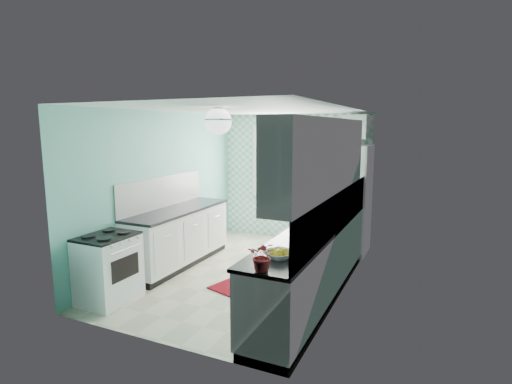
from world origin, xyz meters
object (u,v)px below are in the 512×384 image
at_px(ceiling_light, 218,121).
at_px(fridge, 345,199).
at_px(sink, 335,213).
at_px(microwave, 347,137).
at_px(fruit_bowl, 279,255).
at_px(potted_plant, 263,256).
at_px(stove, 108,267).

bearing_deg(ceiling_light, fridge, 66.75).
distance_m(fridge, sink, 1.10).
relative_size(ceiling_light, microwave, 0.75).
distance_m(ceiling_light, microwave, 2.82).
bearing_deg(fruit_bowl, fridge, 91.48).
relative_size(fruit_bowl, potted_plant, 1.04).
relative_size(ceiling_light, fridge, 0.18).
relative_size(stove, potted_plant, 2.97).
xyz_separation_m(fruit_bowl, potted_plant, (0.00, -0.40, 0.11)).
relative_size(fridge, stove, 2.24).
height_order(fruit_bowl, potted_plant, potted_plant).
distance_m(ceiling_light, sink, 2.37).
bearing_deg(potted_plant, fruit_bowl, 90.00).
bearing_deg(sink, fruit_bowl, -86.22).
bearing_deg(ceiling_light, fruit_bowl, -37.17).
bearing_deg(sink, fridge, 98.77).
xyz_separation_m(sink, potted_plant, (-0.00, -2.80, 0.16)).
xyz_separation_m(fridge, stove, (-2.31, -3.40, -0.52)).
height_order(fridge, stove, fridge).
xyz_separation_m(ceiling_light, fridge, (1.11, 2.58, -1.35)).
bearing_deg(fridge, stove, -121.27).
height_order(ceiling_light, stove, ceiling_light).
bearing_deg(fridge, ceiling_light, -110.34).
relative_size(fridge, potted_plant, 6.67).
relative_size(sink, potted_plant, 1.83).
xyz_separation_m(stove, potted_plant, (2.40, -0.50, 0.63)).
height_order(stove, potted_plant, potted_plant).
xyz_separation_m(fridge, potted_plant, (0.09, -3.90, 0.12)).
height_order(ceiling_light, microwave, ceiling_light).
xyz_separation_m(fridge, sink, (0.09, -1.10, -0.04)).
bearing_deg(fridge, microwave, 56.20).
bearing_deg(potted_plant, ceiling_light, 132.41).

